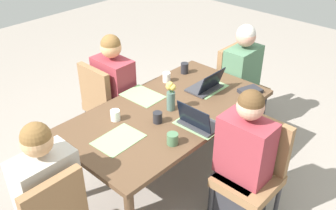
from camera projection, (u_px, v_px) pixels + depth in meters
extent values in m
plane|color=gray|center=(168.00, 174.00, 3.59)|extent=(10.00, 10.00, 0.00)
cube|color=brown|center=(168.00, 112.00, 3.22)|extent=(1.83, 0.99, 0.04)
cylinder|color=brown|center=(256.00, 125.00, 3.69)|extent=(0.07, 0.07, 0.69)
cylinder|color=brown|center=(63.00, 170.00, 3.12)|extent=(0.07, 0.07, 0.69)
cylinder|color=brown|center=(192.00, 96.00, 4.17)|extent=(0.07, 0.07, 0.69)
cube|color=olive|center=(247.00, 181.00, 2.92)|extent=(0.44, 0.44, 0.08)
cube|color=olive|center=(265.00, 143.00, 2.90)|extent=(0.06, 0.42, 0.45)
cylinder|color=#333338|center=(211.00, 203.00, 3.02)|extent=(0.04, 0.04, 0.37)
cylinder|color=#333338|center=(277.00, 201.00, 3.04)|extent=(0.04, 0.04, 0.37)
cylinder|color=#333338|center=(238.00, 179.00, 3.26)|extent=(0.04, 0.04, 0.37)
cube|color=#2D2D33|center=(239.00, 195.00, 3.05)|extent=(0.36, 0.34, 0.45)
cube|color=#93333D|center=(245.00, 148.00, 2.80)|extent=(0.24, 0.40, 0.50)
sphere|color=tan|center=(251.00, 106.00, 2.60)|extent=(0.20, 0.20, 0.20)
sphere|color=#51381E|center=(251.00, 103.00, 2.59)|extent=(0.19, 0.19, 0.19)
cube|color=olive|center=(56.00, 209.00, 2.32)|extent=(0.42, 0.06, 0.45)
cube|color=#B7B2A8|center=(47.00, 186.00, 2.46)|extent=(0.40, 0.24, 0.50)
sphere|color=tan|center=(37.00, 141.00, 2.26)|extent=(0.20, 0.20, 0.20)
sphere|color=brown|center=(36.00, 137.00, 2.25)|extent=(0.19, 0.19, 0.19)
cube|color=olive|center=(242.00, 92.00, 4.11)|extent=(0.44, 0.44, 0.08)
cube|color=olive|center=(230.00, 65.00, 4.08)|extent=(0.42, 0.06, 0.45)
cylinder|color=#333338|center=(264.00, 109.00, 4.24)|extent=(0.04, 0.04, 0.37)
cylinder|color=#333338|center=(245.00, 123.00, 4.00)|extent=(0.04, 0.04, 0.37)
cylinder|color=#333338|center=(236.00, 98.00, 4.46)|extent=(0.04, 0.04, 0.37)
cylinder|color=#333338|center=(217.00, 110.00, 4.22)|extent=(0.04, 0.04, 0.37)
cube|color=#2D2D33|center=(238.00, 109.00, 4.17)|extent=(0.34, 0.36, 0.45)
cube|color=#4C7556|center=(242.00, 70.00, 3.92)|extent=(0.40, 0.24, 0.50)
sphere|color=tan|center=(246.00, 37.00, 3.73)|extent=(0.20, 0.20, 0.20)
sphere|color=beige|center=(246.00, 34.00, 3.71)|extent=(0.19, 0.19, 0.19)
cube|color=olive|center=(112.00, 105.00, 3.88)|extent=(0.44, 0.44, 0.08)
cube|color=olive|center=(95.00, 90.00, 3.62)|extent=(0.06, 0.42, 0.45)
cylinder|color=#333338|center=(116.00, 110.00, 4.22)|extent=(0.04, 0.04, 0.37)
cylinder|color=#333338|center=(139.00, 123.00, 4.00)|extent=(0.04, 0.04, 0.37)
cylinder|color=#333338|center=(88.00, 124.00, 3.98)|extent=(0.04, 0.04, 0.37)
cylinder|color=#333338|center=(112.00, 138.00, 3.76)|extent=(0.04, 0.04, 0.37)
cube|color=#2D2D33|center=(117.00, 122.00, 3.94)|extent=(0.36, 0.34, 0.45)
cube|color=#93333D|center=(114.00, 82.00, 3.69)|extent=(0.24, 0.40, 0.50)
sphere|color=#E1A873|center=(111.00, 47.00, 3.50)|extent=(0.20, 0.20, 0.20)
sphere|color=brown|center=(111.00, 44.00, 3.48)|extent=(0.19, 0.19, 0.19)
cylinder|color=#4C6B60|center=(171.00, 101.00, 3.17)|extent=(0.07, 0.07, 0.17)
sphere|color=gold|center=(172.00, 87.00, 3.11)|extent=(0.05, 0.05, 0.05)
cylinder|color=#477A3D|center=(172.00, 89.00, 3.13)|extent=(0.01, 0.01, 0.04)
sphere|color=gold|center=(169.00, 86.00, 3.11)|extent=(0.07, 0.07, 0.07)
cylinder|color=#477A3D|center=(169.00, 89.00, 3.12)|extent=(0.01, 0.01, 0.06)
sphere|color=gold|center=(170.00, 84.00, 3.09)|extent=(0.05, 0.05, 0.05)
cylinder|color=#477A3D|center=(170.00, 89.00, 3.11)|extent=(0.01, 0.01, 0.08)
sphere|color=gold|center=(173.00, 87.00, 3.09)|extent=(0.06, 0.06, 0.06)
cylinder|color=#477A3D|center=(173.00, 90.00, 3.11)|extent=(0.01, 0.01, 0.05)
cube|color=#7FAD70|center=(199.00, 124.00, 3.02)|extent=(0.27, 0.37, 0.00)
cube|color=#7FAD70|center=(119.00, 140.00, 2.85)|extent=(0.37, 0.27, 0.00)
cube|color=#7FAD70|center=(207.00, 88.00, 3.54)|extent=(0.36, 0.26, 0.00)
cube|color=#7FAD70|center=(143.00, 96.00, 3.41)|extent=(0.27, 0.37, 0.00)
cube|color=#38383D|center=(200.00, 124.00, 3.01)|extent=(0.22, 0.32, 0.02)
cube|color=black|center=(194.00, 117.00, 2.90)|extent=(0.05, 0.31, 0.20)
cube|color=#38383D|center=(205.00, 88.00, 3.51)|extent=(0.32, 0.22, 0.02)
cube|color=black|center=(212.00, 81.00, 3.41)|extent=(0.31, 0.07, 0.19)
cylinder|color=#47704C|center=(173.00, 139.00, 2.78)|extent=(0.09, 0.09, 0.09)
cylinder|color=#232328|center=(158.00, 117.00, 3.02)|extent=(0.08, 0.08, 0.09)
cylinder|color=white|center=(167.00, 77.00, 3.63)|extent=(0.08, 0.08, 0.09)
cylinder|color=#232328|center=(185.00, 68.00, 3.78)|extent=(0.08, 0.08, 0.11)
cylinder|color=white|center=(115.00, 115.00, 3.06)|extent=(0.08, 0.08, 0.09)
cube|color=#28282D|center=(250.00, 91.00, 3.46)|extent=(0.23, 0.19, 0.03)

